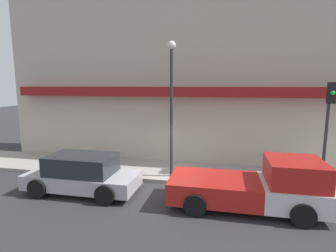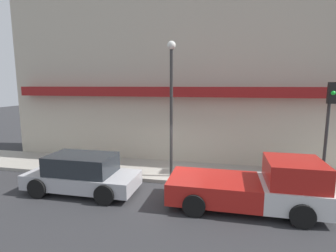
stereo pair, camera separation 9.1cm
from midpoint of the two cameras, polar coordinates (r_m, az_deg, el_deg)
ground_plane at (r=11.60m, az=0.27°, el=-12.55°), size 80.00×80.00×0.00m
sidewalk at (r=12.93m, az=1.67°, el=-9.87°), size 36.00×2.95×0.16m
building at (r=15.19m, az=3.96°, el=12.91°), size 19.80×3.80×11.14m
pickup_truck at (r=9.75m, az=18.82°, el=-12.33°), size 5.24×2.29×1.80m
parked_car at (r=11.12m, az=-17.95°, el=-9.87°), size 4.43×2.00×1.53m
fire_hydrant at (r=13.49m, az=-15.19°, el=-7.45°), size 0.18×0.18×0.72m
street_lamp at (r=11.39m, az=0.97°, el=6.81°), size 0.36×0.36×5.92m
traffic_light at (r=11.77m, az=31.77°, el=1.58°), size 0.28×0.42×4.19m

